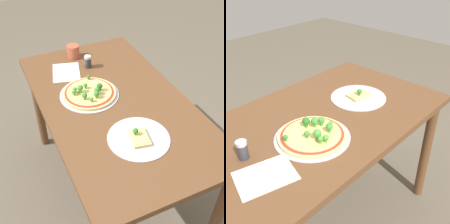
# 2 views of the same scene
# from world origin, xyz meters

# --- Properties ---
(ground_plane) EXTENTS (8.00, 8.00, 0.00)m
(ground_plane) POSITION_xyz_m (0.00, 0.00, 0.00)
(ground_plane) COLOR brown
(dining_table) EXTENTS (1.39, 0.79, 0.78)m
(dining_table) POSITION_xyz_m (0.00, 0.00, 0.68)
(dining_table) COLOR brown
(dining_table) RESTS_ON ground_plane
(pizza_tray_whole) EXTENTS (0.34, 0.34, 0.07)m
(pizza_tray_whole) POSITION_xyz_m (0.12, 0.10, 0.79)
(pizza_tray_whole) COLOR #B7B7BC
(pizza_tray_whole) RESTS_ON dining_table
(pizza_tray_slice) EXTENTS (0.31, 0.31, 0.06)m
(pizza_tray_slice) POSITION_xyz_m (-0.32, 0.01, 0.78)
(pizza_tray_slice) COLOR #B7B7BC
(pizza_tray_slice) RESTS_ON dining_table
(condiment_shaker) EXTENTS (0.05, 0.05, 0.08)m
(condiment_shaker) POSITION_xyz_m (0.40, 0.00, 0.82)
(condiment_shaker) COLOR #333338
(condiment_shaker) RESTS_ON dining_table
(paper_menu) EXTENTS (0.25, 0.22, 0.00)m
(paper_menu) POSITION_xyz_m (0.40, 0.15, 0.78)
(paper_menu) COLOR white
(paper_menu) RESTS_ON dining_table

